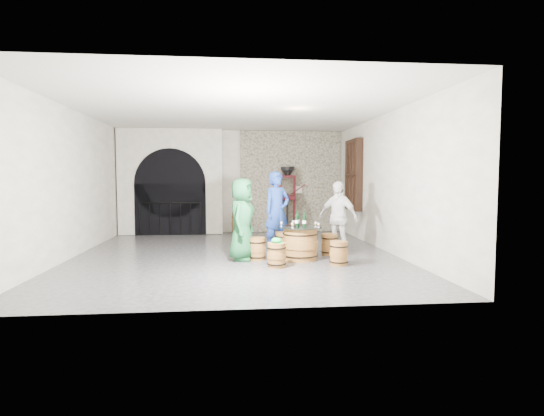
{
  "coord_description": "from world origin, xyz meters",
  "views": [
    {
      "loc": [
        -0.11,
        -9.42,
        1.7
      ],
      "look_at": [
        0.8,
        -0.14,
        1.05
      ],
      "focal_mm": 28.0,
      "sensor_mm": 36.0,
      "label": 1
    }
  ],
  "objects": [
    {
      "name": "tasting_glass_b",
      "position": [
        1.66,
        -0.75,
        0.75
      ],
      "size": [
        0.05,
        0.05,
        0.1
      ],
      "primitive_type": null,
      "color": "#B66923",
      "rests_on": "barrel_table"
    },
    {
      "name": "barrel_stool_far",
      "position": [
        1.08,
        0.13,
        0.23
      ],
      "size": [
        0.38,
        0.38,
        0.47
      ],
      "color": "brown",
      "rests_on": "ground"
    },
    {
      "name": "wall_back",
      "position": [
        0.0,
        4.0,
        1.6
      ],
      "size": [
        8.0,
        0.0,
        8.0
      ],
      "primitive_type": "plane",
      "rotation": [
        1.57,
        0.0,
        0.0
      ],
      "color": "beige",
      "rests_on": "ground"
    },
    {
      "name": "stone_facing_panel",
      "position": [
        1.8,
        3.94,
        1.6
      ],
      "size": [
        3.2,
        0.12,
        3.18
      ],
      "primitive_type": "cube",
      "color": "gray",
      "rests_on": "ground"
    },
    {
      "name": "barrel_table",
      "position": [
        1.34,
        -0.74,
        0.35
      ],
      "size": [
        0.9,
        0.9,
        0.7
      ],
      "color": "brown",
      "rests_on": "ground"
    },
    {
      "name": "person_white",
      "position": [
        2.3,
        -0.07,
        0.82
      ],
      "size": [
        0.96,
        0.96,
        1.64
      ],
      "primitive_type": "imported",
      "rotation": [
        0.0,
        0.0,
        -0.78
      ],
      "color": "silver",
      "rests_on": "ground"
    },
    {
      "name": "green_cap",
      "position": [
        0.76,
        -1.44,
        0.52
      ],
      "size": [
        0.24,
        0.2,
        0.11
      ],
      "color": "#0D9235",
      "rests_on": "barrel_stool_near_left"
    },
    {
      "name": "corking_press",
      "position": [
        1.66,
        3.66,
        1.2
      ],
      "size": [
        0.85,
        0.5,
        2.06
      ],
      "rotation": [
        0.0,
        0.0,
        -0.08
      ],
      "color": "#520D17",
      "rests_on": "ground"
    },
    {
      "name": "wine_bottle_left",
      "position": [
        1.26,
        -0.7,
        0.83
      ],
      "size": [
        0.08,
        0.08,
        0.32
      ],
      "color": "black",
      "rests_on": "barrel_table"
    },
    {
      "name": "control_box",
      "position": [
        2.05,
        3.86,
        1.35
      ],
      "size": [
        0.18,
        0.1,
        0.22
      ],
      "primitive_type": "cube",
      "color": "silver",
      "rests_on": "wall_back"
    },
    {
      "name": "barrel_stool_left",
      "position": [
        0.43,
        -0.66,
        0.23
      ],
      "size": [
        0.38,
        0.38,
        0.47
      ],
      "color": "brown",
      "rests_on": "ground"
    },
    {
      "name": "wine_bottle_right",
      "position": [
        1.31,
        -0.54,
        0.83
      ],
      "size": [
        0.08,
        0.08,
        0.32
      ],
      "color": "black",
      "rests_on": "barrel_table"
    },
    {
      "name": "person_green",
      "position": [
        0.12,
        -0.64,
        0.85
      ],
      "size": [
        0.77,
        0.96,
        1.71
      ],
      "primitive_type": "imported",
      "rotation": [
        0.0,
        0.0,
        1.26
      ],
      "color": "#134523",
      "rests_on": "ground"
    },
    {
      "name": "barrel_stool_right",
      "position": [
        2.08,
        -0.23,
        0.23
      ],
      "size": [
        0.38,
        0.38,
        0.47
      ],
      "color": "brown",
      "rests_on": "ground"
    },
    {
      "name": "ground",
      "position": [
        0.0,
        0.0,
        0.0
      ],
      "size": [
        8.0,
        8.0,
        0.0
      ],
      "primitive_type": "plane",
      "color": "#2C2C2F",
      "rests_on": "ground"
    },
    {
      "name": "tasting_glass_c",
      "position": [
        1.23,
        -0.44,
        0.75
      ],
      "size": [
        0.05,
        0.05,
        0.1
      ],
      "primitive_type": null,
      "color": "#B66923",
      "rests_on": "barrel_table"
    },
    {
      "name": "arched_opening",
      "position": [
        -1.9,
        3.74,
        1.58
      ],
      "size": [
        3.1,
        0.6,
        3.19
      ],
      "color": "beige",
      "rests_on": "ground"
    },
    {
      "name": "tasting_glass_a",
      "position": [
        1.14,
        -0.9,
        0.75
      ],
      "size": [
        0.05,
        0.05,
        0.1
      ],
      "primitive_type": null,
      "color": "#B66923",
      "rests_on": "barrel_table"
    },
    {
      "name": "wall_left",
      "position": [
        -3.5,
        0.0,
        1.6
      ],
      "size": [
        0.0,
        8.0,
        8.0
      ],
      "primitive_type": "plane",
      "rotation": [
        1.57,
        0.0,
        1.57
      ],
      "color": "beige",
      "rests_on": "ground"
    },
    {
      "name": "ceiling",
      "position": [
        0.0,
        0.0,
        3.2
      ],
      "size": [
        8.0,
        8.0,
        0.0
      ],
      "primitive_type": "plane",
      "rotation": [
        3.14,
        0.0,
        0.0
      ],
      "color": "beige",
      "rests_on": "wall_back"
    },
    {
      "name": "shuttered_window",
      "position": [
        3.38,
        2.4,
        1.8
      ],
      "size": [
        0.23,
        1.1,
        2.0
      ],
      "color": "black",
      "rests_on": "wall_right"
    },
    {
      "name": "wine_bottle_center",
      "position": [
        1.41,
        -0.79,
        0.83
      ],
      "size": [
        0.08,
        0.08,
        0.32
      ],
      "color": "black",
      "rests_on": "barrel_table"
    },
    {
      "name": "tasting_glass_e",
      "position": [
        1.67,
        -0.97,
        0.75
      ],
      "size": [
        0.05,
        0.05,
        0.1
      ],
      "primitive_type": null,
      "color": "#B66923",
      "rests_on": "barrel_table"
    },
    {
      "name": "tasting_glass_f",
      "position": [
        0.95,
        -0.66,
        0.75
      ],
      "size": [
        0.05,
        0.05,
        0.1
      ],
      "primitive_type": null,
      "color": "#B66923",
      "rests_on": "barrel_table"
    },
    {
      "name": "wall_right",
      "position": [
        3.5,
        0.0,
        1.6
      ],
      "size": [
        0.0,
        8.0,
        8.0
      ],
      "primitive_type": "plane",
      "rotation": [
        1.57,
        0.0,
        -1.57
      ],
      "color": "beige",
      "rests_on": "ground"
    },
    {
      "name": "side_barrel",
      "position": [
        0.17,
        3.26,
        0.33
      ],
      "size": [
        0.5,
        0.5,
        0.67
      ],
      "rotation": [
        0.0,
        0.0,
        -0.11
      ],
      "color": "brown",
      "rests_on": "ground"
    },
    {
      "name": "person_blue",
      "position": [
        0.98,
        0.48,
        0.93
      ],
      "size": [
        0.81,
        0.72,
        1.87
      ],
      "primitive_type": "imported",
      "rotation": [
        0.0,
        0.0,
        0.51
      ],
      "color": "#1B3A95",
      "rests_on": "ground"
    },
    {
      "name": "tasting_glass_d",
      "position": [
        1.49,
        -0.44,
        0.75
      ],
      "size": [
        0.05,
        0.05,
        0.1
      ],
      "primitive_type": null,
      "color": "#B66923",
      "rests_on": "barrel_table"
    },
    {
      "name": "barrel_stool_near_right",
      "position": [
        2.0,
        -1.35,
        0.23
      ],
      "size": [
        0.38,
        0.38,
        0.47
      ],
      "color": "brown",
      "rests_on": "ground"
    },
    {
      "name": "barrel_stool_near_left",
      "position": [
        0.76,
        -1.44,
        0.23
      ],
      "size": [
        0.38,
        0.38,
        0.47
      ],
      "color": "brown",
      "rests_on": "ground"
    },
    {
      "name": "wall_front",
      "position": [
        0.0,
        -4.0,
        1.6
      ],
      "size": [
        8.0,
        0.0,
        8.0
      ],
      "primitive_type": "plane",
      "rotation": [
        -1.57,
        0.0,
        0.0
      ],
      "color": "beige",
      "rests_on": "ground"
    }
  ]
}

